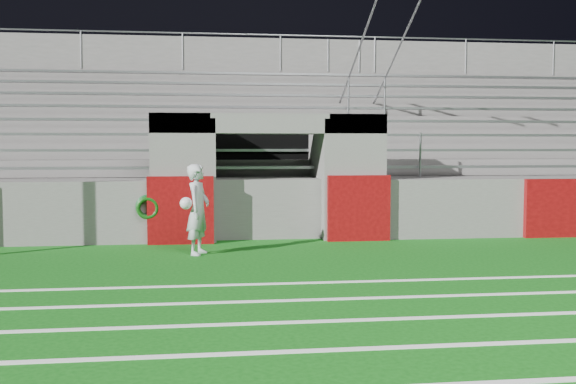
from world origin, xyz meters
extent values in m
plane|color=#0D4F0F|center=(0.00, 0.00, 0.00)|extent=(90.00, 90.00, 0.00)
cube|color=white|center=(0.00, -4.00, 0.01)|extent=(28.00, 0.09, 0.01)
cube|color=white|center=(0.00, -3.00, 0.01)|extent=(28.00, 0.09, 0.01)
cube|color=white|center=(0.00, -2.00, 0.01)|extent=(28.00, 0.09, 0.01)
cube|color=white|center=(0.00, -1.00, 0.01)|extent=(28.00, 0.09, 0.01)
cube|color=#5D5A58|center=(-1.80, 3.50, 1.30)|extent=(1.20, 1.00, 2.60)
cube|color=#5D5A58|center=(1.80, 3.50, 1.30)|extent=(1.20, 1.00, 2.60)
cube|color=black|center=(0.00, 5.20, 1.25)|extent=(2.60, 0.20, 2.50)
cube|color=#5D5A58|center=(-1.15, 4.10, 1.25)|extent=(0.10, 2.20, 2.50)
cube|color=#5D5A58|center=(1.15, 4.10, 1.25)|extent=(0.10, 2.20, 2.50)
cube|color=#5D5A58|center=(0.00, 3.50, 2.40)|extent=(4.80, 1.00, 0.40)
cube|color=#5D5A58|center=(0.00, 7.35, 1.15)|extent=(26.00, 8.00, 0.20)
cube|color=#5D5A58|center=(0.00, 7.35, 0.53)|extent=(26.00, 8.00, 1.05)
cube|color=#590709|center=(-1.80, 2.94, 0.68)|extent=(1.30, 0.15, 1.35)
cube|color=#590709|center=(1.80, 2.94, 0.68)|extent=(1.30, 0.15, 1.35)
cube|color=#590709|center=(6.50, 2.94, 0.62)|extent=(2.20, 0.15, 1.25)
cube|color=gray|center=(0.00, 4.43, 1.47)|extent=(23.00, 0.28, 0.06)
cube|color=#5D5A58|center=(0.00, 5.28, 1.44)|extent=(24.00, 0.75, 0.38)
cube|color=gray|center=(0.00, 5.18, 1.85)|extent=(23.00, 0.28, 0.06)
cube|color=#5D5A58|center=(0.00, 6.03, 1.63)|extent=(24.00, 0.75, 0.76)
cube|color=gray|center=(0.00, 5.93, 2.23)|extent=(23.00, 0.28, 0.06)
cube|color=#5D5A58|center=(0.00, 6.78, 1.82)|extent=(24.00, 0.75, 1.14)
cube|color=gray|center=(0.00, 6.68, 2.61)|extent=(23.00, 0.28, 0.06)
cube|color=#5D5A58|center=(0.00, 7.53, 2.01)|extent=(24.00, 0.75, 1.52)
cube|color=gray|center=(0.00, 7.43, 2.99)|extent=(23.00, 0.28, 0.06)
cube|color=#5D5A58|center=(0.00, 8.28, 2.20)|extent=(24.00, 0.75, 1.90)
cube|color=gray|center=(0.00, 8.18, 3.37)|extent=(23.00, 0.28, 0.06)
cube|color=#5D5A58|center=(0.00, 9.03, 2.39)|extent=(24.00, 0.75, 2.28)
cube|color=gray|center=(0.00, 8.93, 3.75)|extent=(23.00, 0.28, 0.06)
cube|color=#5D5A58|center=(0.00, 9.78, 2.58)|extent=(24.00, 0.75, 2.66)
cube|color=gray|center=(0.00, 9.68, 4.13)|extent=(23.00, 0.28, 0.06)
cube|color=#5D5A58|center=(0.00, 10.45, 2.65)|extent=(26.00, 0.60, 5.29)
cylinder|color=#A5A8AD|center=(2.50, 4.15, 1.75)|extent=(0.05, 0.05, 1.00)
cylinder|color=#A5A8AD|center=(2.50, 7.15, 3.27)|extent=(0.05, 0.05, 1.00)
cylinder|color=#A5A8AD|center=(2.50, 10.15, 4.79)|extent=(0.05, 0.05, 1.00)
cylinder|color=#A5A8AD|center=(2.50, 7.15, 3.77)|extent=(0.05, 6.02, 3.08)
cylinder|color=#A5A8AD|center=(3.50, 4.15, 1.75)|extent=(0.05, 0.05, 1.00)
cylinder|color=#A5A8AD|center=(3.50, 7.15, 3.27)|extent=(0.05, 0.05, 1.00)
cylinder|color=#A5A8AD|center=(3.50, 10.15, 4.79)|extent=(0.05, 0.05, 1.00)
cylinder|color=#A5A8AD|center=(3.50, 7.15, 3.77)|extent=(0.05, 6.02, 3.08)
cylinder|color=#A5A8AD|center=(-5.00, 10.15, 4.84)|extent=(0.05, 0.05, 1.10)
cylinder|color=#A5A8AD|center=(-2.00, 10.15, 4.84)|extent=(0.05, 0.05, 1.10)
cylinder|color=#A5A8AD|center=(1.00, 10.15, 4.84)|extent=(0.05, 0.05, 1.10)
cylinder|color=#A5A8AD|center=(4.00, 10.15, 4.84)|extent=(0.05, 0.05, 1.10)
cylinder|color=#A5A8AD|center=(7.00, 10.15, 4.84)|extent=(0.05, 0.05, 1.10)
cylinder|color=#A5A8AD|center=(10.00, 10.15, 4.84)|extent=(0.05, 0.05, 1.10)
cylinder|color=#A5A8AD|center=(0.00, 10.15, 5.39)|extent=(24.00, 0.05, 0.05)
imported|color=#B4B9BE|center=(-1.43, 1.67, 0.81)|extent=(0.56, 0.69, 1.62)
sphere|color=white|center=(-1.65, 1.52, 0.94)|extent=(0.22, 0.22, 0.22)
torus|color=#0E461D|center=(-2.44, 2.95, 0.75)|extent=(0.48, 0.09, 0.48)
torus|color=#0D420D|center=(-2.44, 2.90, 0.73)|extent=(0.45, 0.09, 0.45)
camera|label=1|loc=(-1.24, -9.84, 1.92)|focal=40.00mm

